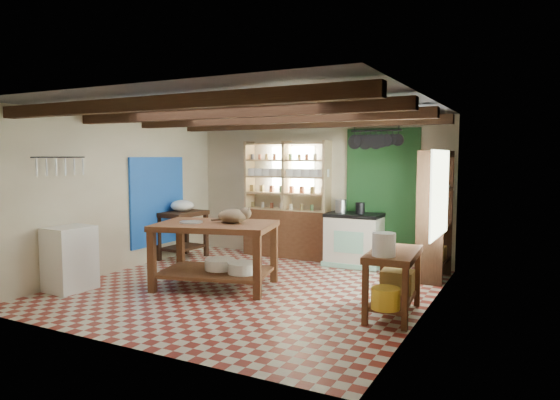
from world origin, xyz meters
The scene contains 30 objects.
floor centered at (0.00, 0.00, -0.01)m, with size 5.00×5.00×0.02m, color maroon.
ceiling centered at (0.00, 0.00, 2.60)m, with size 5.00×5.00×0.02m, color #444348.
wall_back centered at (0.00, 2.50, 1.30)m, with size 5.00×0.04×2.60m, color beige.
wall_front centered at (0.00, -2.50, 1.30)m, with size 5.00×0.04×2.60m, color beige.
wall_left centered at (-2.50, 0.00, 1.30)m, with size 0.04×5.00×2.60m, color beige.
wall_right centered at (2.50, 0.00, 1.30)m, with size 0.04×5.00×2.60m, color beige.
ceiling_beams centered at (0.00, 0.00, 2.48)m, with size 5.00×3.80×0.15m, color #372013.
blue_wall_patch centered at (-2.47, 0.90, 1.10)m, with size 0.04×1.40×1.60m, color blue.
green_wall_patch centered at (1.25, 2.47, 1.25)m, with size 1.30×0.04×2.30m, color #1D4A21.
window_back centered at (-0.50, 2.48, 1.70)m, with size 0.90×0.02×0.80m, color silver.
window_right centered at (2.48, 1.00, 1.40)m, with size 0.02×1.30×1.20m, color silver.
utensil_rail centered at (-2.44, -1.20, 1.78)m, with size 0.06×0.90×0.28m, color black.
pot_rack centered at (1.25, 2.05, 2.18)m, with size 0.86×0.12×0.36m, color black.
shelving_unit centered at (-0.55, 2.31, 1.10)m, with size 1.70×0.34×2.20m, color tan.
tall_rack centered at (2.28, 1.80, 1.00)m, with size 0.40×0.86×2.00m, color #372013.
work_table centered at (-0.47, -0.16, 0.47)m, with size 1.67×1.11×0.95m, color brown.
stove centered at (0.86, 2.15, 0.46)m, with size 0.94×0.64×0.92m, color beige.
prep_table centered at (-2.20, 1.26, 0.44)m, with size 0.60×0.88×0.89m, color #372013.
white_cabinet centered at (-2.22, -1.26, 0.46)m, with size 0.51×0.61×0.92m, color white.
right_counter centered at (2.18, -0.25, 0.39)m, with size 0.55×1.10×0.79m, color brown.
cat centered at (-0.24, -0.05, 1.05)m, with size 0.45×0.35×0.20m, color #82674B.
steel_tray centered at (-0.79, -0.30, 0.96)m, with size 0.34×0.34×0.02m, color #ACADB4.
basin_large centered at (-0.43, -0.10, 0.33)m, with size 0.45×0.45×0.16m, color white.
basin_small centered at (-0.01, -0.14, 0.33)m, with size 0.44×0.44×0.15m, color white.
kettle_left centered at (0.61, 2.15, 1.04)m, with size 0.20×0.20×0.23m, color #ACADB4.
kettle_right centered at (0.96, 2.15, 1.02)m, with size 0.16×0.16×0.19m, color black.
enamel_bowl centered at (-2.20, 1.26, 1.00)m, with size 0.43×0.43×0.22m, color white.
white_bucket centered at (2.16, -0.61, 0.92)m, with size 0.27×0.27×0.27m, color white.
wicker_basket centered at (2.16, 0.05, 0.34)m, with size 0.39×0.31×0.27m, color olive.
yellow_tub centered at (2.22, -0.70, 0.33)m, with size 0.32×0.32×0.24m, color gold.
Camera 1 is at (3.69, -6.10, 1.91)m, focal length 32.00 mm.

